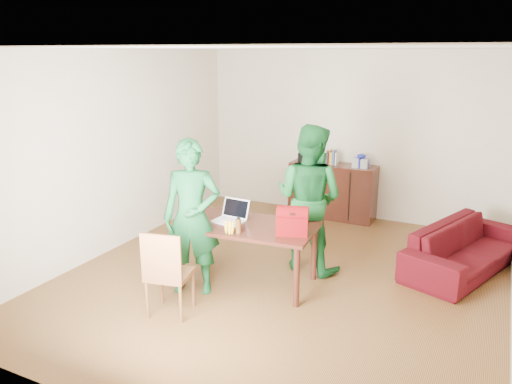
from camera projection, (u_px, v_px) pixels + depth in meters
The scene contains 10 objects.
room at pixel (290, 171), 5.84m from camera, with size 5.20×5.70×2.90m.
table at pixel (248, 232), 5.81m from camera, with size 1.63×1.01×0.73m.
chair at pixel (170, 289), 5.20m from camera, with size 0.50×0.49×0.94m.
person_near at pixel (192, 217), 5.55m from camera, with size 0.64×0.42×1.77m, color #125327.
person_far at pixel (309, 198), 6.14m from camera, with size 0.89×0.70×1.84m, color #156027.
laptop at pixel (229, 218), 5.84m from camera, with size 0.37×0.27×0.25m.
bananas at pixel (229, 232), 5.46m from camera, with size 0.16×0.10×0.06m, color gold, non-canonical shape.
bottle at pixel (238, 225), 5.47m from camera, with size 0.06×0.06×0.19m, color #5A3714.
red_bag at pixel (292, 223), 5.43m from camera, with size 0.34×0.20×0.25m, color maroon.
sofa at pixel (465, 248), 6.26m from camera, with size 1.97×0.77×0.58m, color #3E0813.
Camera 1 is at (2.18, -5.15, 2.66)m, focal length 35.00 mm.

